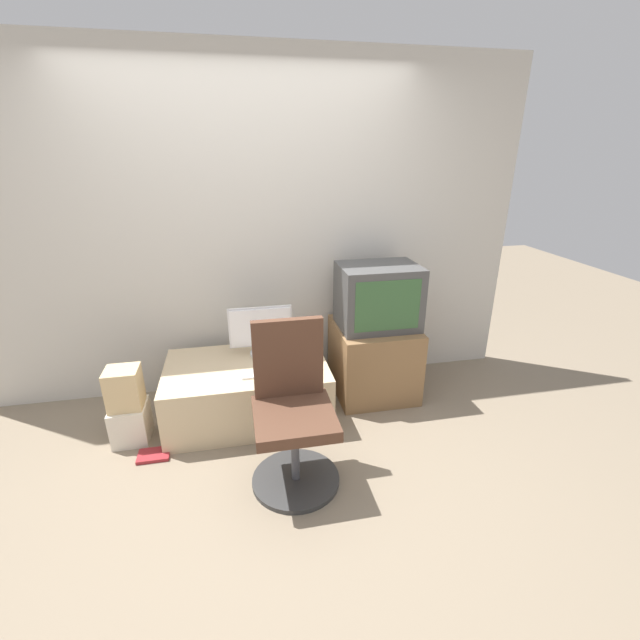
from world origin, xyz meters
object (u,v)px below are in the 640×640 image
at_px(main_monitor, 261,331).
at_px(crt_tv, 378,296).
at_px(mouse, 296,368).
at_px(cardboard_box_lower, 131,422).
at_px(office_chair, 293,417).
at_px(book, 154,455).
at_px(keyboard, 263,373).

height_order(main_monitor, crt_tv, crt_tv).
distance_m(mouse, crt_tv, 0.85).
bearing_deg(cardboard_box_lower, main_monitor, 17.28).
distance_m(main_monitor, office_chair, 0.91).
distance_m(main_monitor, mouse, 0.42).
height_order(crt_tv, book, crt_tv).
bearing_deg(crt_tv, main_monitor, 178.81).
distance_m(cardboard_box_lower, book, 0.31).
distance_m(main_monitor, book, 1.12).
relative_size(keyboard, cardboard_box_lower, 1.12).
bearing_deg(crt_tv, book, -163.31).
relative_size(main_monitor, mouse, 6.83).
height_order(office_chair, book, office_chair).
relative_size(main_monitor, crt_tv, 0.79).
relative_size(main_monitor, keyboard, 1.58).
relative_size(mouse, office_chair, 0.07).
xyz_separation_m(crt_tv, cardboard_box_lower, (-1.86, -0.28, -0.71)).
bearing_deg(main_monitor, keyboard, -92.70).
relative_size(mouse, cardboard_box_lower, 0.26).
bearing_deg(cardboard_box_lower, keyboard, -1.48).
bearing_deg(cardboard_box_lower, crt_tv, 8.42).
distance_m(mouse, office_chair, 0.59).
bearing_deg(crt_tv, keyboard, -162.12).
bearing_deg(cardboard_box_lower, book, -53.87).
bearing_deg(keyboard, cardboard_box_lower, 178.52).
height_order(mouse, cardboard_box_lower, mouse).
bearing_deg(book, cardboard_box_lower, 126.13).
height_order(keyboard, cardboard_box_lower, keyboard).
height_order(main_monitor, mouse, main_monitor).
distance_m(main_monitor, crt_tv, 0.94).
xyz_separation_m(mouse, crt_tv, (0.70, 0.29, 0.40)).
relative_size(cardboard_box_lower, book, 1.31).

